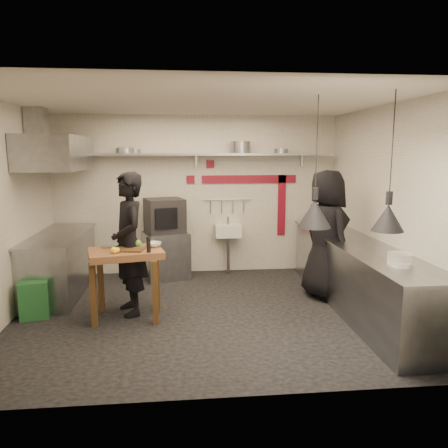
{
  "coord_description": "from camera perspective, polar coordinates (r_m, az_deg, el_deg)",
  "views": [
    {
      "loc": [
        -0.29,
        -5.67,
        2.18
      ],
      "look_at": [
        0.31,
        0.3,
        1.17
      ],
      "focal_mm": 35.0,
      "sensor_mm": 36.0,
      "label": 1
    }
  ],
  "objects": [
    {
      "name": "floor",
      "position": [
        6.08,
        -2.7,
        -11.48
      ],
      "size": [
        5.0,
        5.0,
        0.0
      ],
      "primitive_type": "plane",
      "color": "black",
      "rests_on": "ground"
    },
    {
      "name": "ceiling",
      "position": [
        5.71,
        -2.93,
        15.75
      ],
      "size": [
        5.0,
        5.0,
        0.0
      ],
      "primitive_type": "plane",
      "color": "silver",
      "rests_on": "floor"
    },
    {
      "name": "wall_back",
      "position": [
        7.82,
        -3.63,
        3.78
      ],
      "size": [
        5.0,
        0.04,
        2.8
      ],
      "primitive_type": "cube",
      "color": "beige",
      "rests_on": "floor"
    },
    {
      "name": "wall_front",
      "position": [
        3.67,
        -1.08,
        -2.76
      ],
      "size": [
        5.0,
        0.04,
        2.8
      ],
      "primitive_type": "cube",
      "color": "beige",
      "rests_on": "floor"
    },
    {
      "name": "wall_left",
      "position": [
        6.14,
        -26.83,
        1.19
      ],
      "size": [
        0.04,
        4.2,
        2.8
      ],
      "primitive_type": "cube",
      "color": "beige",
      "rests_on": "floor"
    },
    {
      "name": "wall_right",
      "position": [
        6.37,
        20.27,
        1.9
      ],
      "size": [
        0.04,
        4.2,
        2.8
      ],
      "primitive_type": "cube",
      "color": "beige",
      "rests_on": "floor"
    },
    {
      "name": "red_band_horiz",
      "position": [
        7.87,
        3.32,
        5.87
      ],
      "size": [
        1.7,
        0.02,
        0.14
      ],
      "primitive_type": "cube",
      "color": "maroon",
      "rests_on": "wall_back"
    },
    {
      "name": "red_band_vert",
      "position": [
        8.03,
        7.53,
        2.44
      ],
      "size": [
        0.14,
        0.02,
        1.1
      ],
      "primitive_type": "cube",
      "color": "maroon",
      "rests_on": "wall_back"
    },
    {
      "name": "red_tile_a",
      "position": [
        7.77,
        -1.81,
        7.83
      ],
      "size": [
        0.14,
        0.02,
        0.14
      ],
      "primitive_type": "cube",
      "color": "maroon",
      "rests_on": "wall_back"
    },
    {
      "name": "red_tile_b",
      "position": [
        7.77,
        -4.38,
        5.81
      ],
      "size": [
        0.14,
        0.02,
        0.14
      ],
      "primitive_type": "cube",
      "color": "maroon",
      "rests_on": "wall_back"
    },
    {
      "name": "back_shelf",
      "position": [
        7.6,
        -3.63,
        9.06
      ],
      "size": [
        4.6,
        0.34,
        0.04
      ],
      "primitive_type": "cube",
      "color": "gray",
      "rests_on": "wall_back"
    },
    {
      "name": "shelf_bracket_left",
      "position": [
        7.91,
        -17.7,
        7.93
      ],
      "size": [
        0.04,
        0.06,
        0.24
      ],
      "primitive_type": "cube",
      "color": "gray",
      "rests_on": "wall_back"
    },
    {
      "name": "shelf_bracket_mid",
      "position": [
        7.75,
        -3.67,
        8.33
      ],
      "size": [
        0.04,
        0.06,
        0.24
      ],
      "primitive_type": "cube",
      "color": "gray",
      "rests_on": "wall_back"
    },
    {
      "name": "shelf_bracket_right",
      "position": [
        8.05,
        10.12,
        8.24
      ],
      "size": [
        0.04,
        0.06,
        0.24
      ],
      "primitive_type": "cube",
      "color": "gray",
      "rests_on": "wall_back"
    },
    {
      "name": "pan_far_left",
      "position": [
        7.65,
        -12.8,
        9.33
      ],
      "size": [
        0.31,
        0.31,
        0.09
      ],
      "primitive_type": "cylinder",
      "rotation": [
        0.0,
        0.0,
        -0.04
      ],
      "color": "gray",
      "rests_on": "back_shelf"
    },
    {
      "name": "pan_mid_left",
      "position": [
        7.63,
        -11.65,
        9.3
      ],
      "size": [
        0.22,
        0.22,
        0.07
      ],
      "primitive_type": "cylinder",
      "rotation": [
        0.0,
        0.0,
        0.04
      ],
      "color": "gray",
      "rests_on": "back_shelf"
    },
    {
      "name": "stock_pot",
      "position": [
        7.67,
        2.2,
        9.97
      ],
      "size": [
        0.45,
        0.45,
        0.2
      ],
      "primitive_type": "cylinder",
      "rotation": [
        0.0,
        0.0,
        -0.41
      ],
      "color": "gray",
      "rests_on": "back_shelf"
    },
    {
      "name": "pan_right",
      "position": [
        7.8,
        7.46,
        9.45
      ],
      "size": [
        0.3,
        0.3,
        0.08
      ],
      "primitive_type": "cylinder",
      "rotation": [
        0.0,
        0.0,
        -0.36
      ],
      "color": "gray",
      "rests_on": "back_shelf"
    },
    {
      "name": "oven_stand",
      "position": [
        7.64,
        -7.59,
        -4.03
      ],
      "size": [
        0.86,
        0.82,
        0.8
      ],
      "primitive_type": "cube",
      "rotation": [
        0.0,
        0.0,
        0.29
      ],
      "color": "gray",
      "rests_on": "floor"
    },
    {
      "name": "combi_oven",
      "position": [
        7.5,
        -7.77,
        1.09
      ],
      "size": [
        0.75,
        0.72,
        0.58
      ],
      "primitive_type": "cube",
      "rotation": [
        0.0,
        0.0,
        0.29
      ],
      "color": "black",
      "rests_on": "oven_stand"
    },
    {
      "name": "oven_door",
      "position": [
        7.24,
        -7.46,
        0.79
      ],
      "size": [
        0.47,
        0.16,
        0.46
      ],
      "primitive_type": "cube",
      "rotation": [
        0.0,
        0.0,
        0.29
      ],
      "color": "maroon",
      "rests_on": "combi_oven"
    },
    {
      "name": "oven_glass",
      "position": [
        7.2,
        -7.52,
        0.73
      ],
      "size": [
        0.36,
        0.12,
        0.34
      ],
      "primitive_type": "cube",
      "rotation": [
        0.0,
        0.0,
        0.29
      ],
      "color": "black",
      "rests_on": "oven_door"
    },
    {
      "name": "hand_sink",
      "position": [
        7.77,
        0.53,
        -0.86
      ],
      "size": [
        0.46,
        0.34,
        0.22
      ],
      "primitive_type": "cube",
      "color": "silver",
      "rests_on": "wall_back"
    },
    {
      "name": "sink_tap",
      "position": [
        7.73,
        0.53,
        0.45
      ],
      "size": [
        0.03,
        0.03,
        0.14
      ],
      "primitive_type": "cylinder",
      "color": "gray",
      "rests_on": "hand_sink"
    },
    {
      "name": "sink_drain",
      "position": [
        7.82,
        0.56,
        -4.08
      ],
      "size": [
        0.06,
        0.06,
        0.66
      ],
      "primitive_type": "cylinder",
      "color": "gray",
      "rests_on": "floor"
    },
    {
      "name": "utensil_rail",
      "position": [
        7.82,
        0.42,
        3.22
      ],
      "size": [
        0.9,
        0.02,
        0.02
      ],
      "primitive_type": "cylinder",
      "rotation": [
        0.0,
        1.57,
        0.0
      ],
      "color": "gray",
      "rests_on": "wall_back"
    },
    {
      "name": "counter_right",
      "position": [
        6.41,
        16.95,
        -6.55
      ],
      "size": [
        0.7,
        3.8,
        0.9
      ],
      "primitive_type": "cube",
      "color": "gray",
      "rests_on": "floor"
    },
    {
      "name": "counter_right_top",
      "position": [
        6.3,
        17.16,
        -2.48
      ],
      "size": [
        0.76,
        3.9,
        0.03
      ],
      "primitive_type": "cube",
      "color": "gray",
      "rests_on": "counter_right"
    },
    {
      "name": "plate_stack",
      "position": [
        5.22,
        22.0,
        -4.3
      ],
      "size": [
        0.32,
        0.32,
        0.13
      ],
      "primitive_type": "cylinder",
      "rotation": [
        0.0,
        0.0,
        -0.23
      ],
      "color": "silver",
      "rests_on": "counter_right_top"
    },
    {
      "name": "small_bowl_right",
      "position": [
        5.16,
        22.14,
        -4.93
      ],
      "size": [
        0.25,
        0.25,
        0.05
      ],
      "primitive_type": "cylinder",
      "rotation": [
        0.0,
        0.0,
        -0.35
      ],
      "color": "silver",
      "rests_on": "counter_right_top"
    },
    {
      "name": "counter_left",
      "position": [
        7.18,
        -20.67,
        -5.03
      ],
      "size": [
        0.7,
        1.9,
        0.9
      ],
      "primitive_type": "cube",
      "color": "gray",
      "rests_on": "floor"
    },
    {
      "name": "counter_left_top",
      "position": [
        7.09,
        -20.89,
        -1.39
      ],
      "size": [
        0.76,
        2.0,
        0.03
      ],
      "primitive_type": "cube",
      "color": "gray",
      "rests_on": "counter_left"
    },
    {
      "name": "extractor_hood",
      "position": [
        6.96,
        -21.1,
        8.65
      ],
      "size": [
        0.78,
        1.6,
        0.5
      ],
      "primitive_type": "cube",
      "color": "gray",
      "rests_on": "ceiling"
    },
    {
      "name": "hood_duct",
      "position": [
        7.04,
        -23.3,
        11.78
      ],
      "size": [
        0.28,
        0.28,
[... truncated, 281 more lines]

